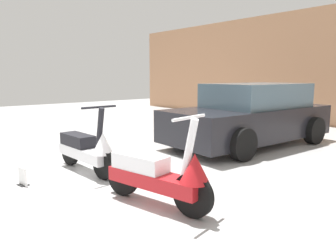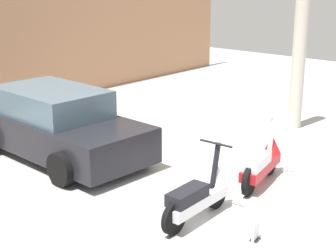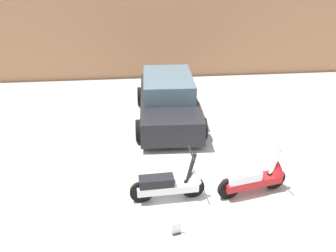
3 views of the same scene
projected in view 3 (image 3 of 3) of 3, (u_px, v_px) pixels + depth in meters
name	position (u px, v px, depth m)	size (l,w,h in m)	color
ground_plane	(220.00, 213.00, 6.56)	(28.00, 28.00, 0.00)	#B2B2B2
wall_back	(173.00, 33.00, 13.18)	(19.60, 0.12, 3.61)	tan
scooter_front_left	(171.00, 184.00, 6.79)	(1.58, 0.57, 1.10)	black
scooter_front_right	(256.00, 177.00, 6.97)	(1.58, 0.66, 1.12)	black
car_rear_left	(168.00, 100.00, 10.07)	(2.06, 4.08, 1.36)	black
placard_near_left_scooter	(176.00, 229.00, 6.04)	(0.20, 0.15, 0.26)	black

